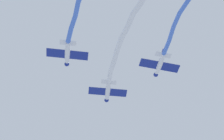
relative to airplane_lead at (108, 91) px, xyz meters
The scene contains 6 objects.
airplane_lead is the anchor object (origin of this frame).
smoke_trail_lead 13.09m from the airplane_lead, behind, with size 21.28×4.88×2.18m.
airplane_left_wing 11.61m from the airplane_lead, 134.67° to the left, with size 5.62×7.57×1.91m.
smoke_trail_left_wing 19.69m from the airplane_lead, 160.49° to the left, with size 16.07×4.65×3.17m.
airplane_right_wing 11.60m from the airplane_lead, 129.35° to the right, with size 5.77×7.69×1.91m.
smoke_trail_right_wing 21.24m from the airplane_lead, 150.47° to the right, with size 17.35×4.08×1.64m.
Camera 1 is at (-38.47, 2.78, 5.88)m, focal length 54.98 mm.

